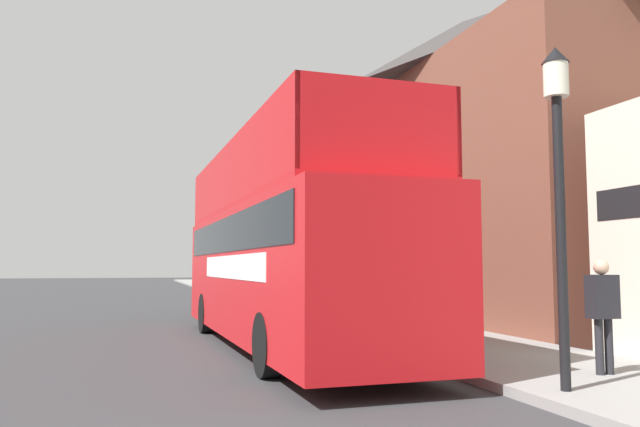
# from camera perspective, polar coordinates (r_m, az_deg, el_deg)

# --- Properties ---
(ground_plane) EXTENTS (144.00, 144.00, 0.00)m
(ground_plane) POSITION_cam_1_polar(r_m,az_deg,el_deg) (24.09, -18.48, -8.64)
(ground_plane) COLOR #333335
(sidewalk) EXTENTS (3.46, 108.00, 0.14)m
(sidewalk) POSITION_cam_1_polar(r_m,az_deg,el_deg) (22.05, 0.35, -9.08)
(sidewalk) COLOR gray
(sidewalk) RESTS_ON ground_plane
(brick_terrace_rear) EXTENTS (6.00, 17.11, 10.48)m
(brick_terrace_rear) POSITION_cam_1_polar(r_m,az_deg,el_deg) (22.63, 13.17, 4.29)
(brick_terrace_rear) COLOR brown
(brick_terrace_rear) RESTS_ON ground_plane
(tour_bus) EXTENTS (2.72, 11.31, 4.22)m
(tour_bus) POSITION_cam_1_polar(r_m,az_deg,el_deg) (13.29, -3.63, -4.18)
(tour_bus) COLOR red
(tour_bus) RESTS_ON ground_plane
(parked_car_ahead_of_bus) EXTENTS (1.76, 4.51, 1.50)m
(parked_car_ahead_of_bus) POSITION_cam_1_polar(r_m,az_deg,el_deg) (22.41, -7.42, -7.35)
(parked_car_ahead_of_bus) COLOR black
(parked_car_ahead_of_bus) RESTS_ON ground_plane
(pedestrian_second) EXTENTS (0.43, 0.24, 1.66)m
(pedestrian_second) POSITION_cam_1_polar(r_m,az_deg,el_deg) (10.06, 24.42, -7.62)
(pedestrian_second) COLOR #232328
(pedestrian_second) RESTS_ON sidewalk
(pedestrian_third) EXTENTS (0.48, 0.26, 1.83)m
(pedestrian_third) POSITION_cam_1_polar(r_m,az_deg,el_deg) (11.78, 11.03, -6.99)
(pedestrian_third) COLOR #232328
(pedestrian_third) RESTS_ON sidewalk
(lamp_post_nearest) EXTENTS (0.35, 0.35, 4.43)m
(lamp_post_nearest) POSITION_cam_1_polar(r_m,az_deg,el_deg) (8.69, 20.94, 5.54)
(lamp_post_nearest) COLOR black
(lamp_post_nearest) RESTS_ON sidewalk
(lamp_post_second) EXTENTS (0.35, 0.35, 5.18)m
(lamp_post_second) POSITION_cam_1_polar(r_m,az_deg,el_deg) (16.22, 1.69, 2.15)
(lamp_post_second) COLOR black
(lamp_post_second) RESTS_ON sidewalk
(lamp_post_third) EXTENTS (0.35, 0.35, 4.45)m
(lamp_post_third) POSITION_cam_1_polar(r_m,az_deg,el_deg) (24.40, -4.43, -1.24)
(lamp_post_third) COLOR black
(lamp_post_third) RESTS_ON sidewalk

